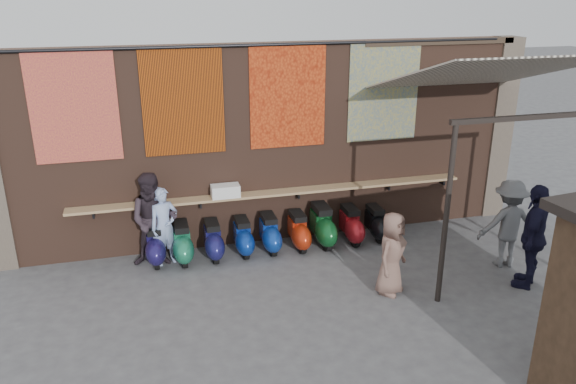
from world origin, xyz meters
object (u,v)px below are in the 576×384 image
at_px(shelf_box, 225,191).
at_px(scooter_stool_0, 155,245).
at_px(scooter_stool_1, 182,243).
at_px(scooter_stool_8, 376,223).
at_px(shopper_grey, 508,224).
at_px(scooter_stool_6, 322,226).
at_px(scooter_stool_4, 270,234).
at_px(scooter_stool_7, 351,225).
at_px(scooter_stool_2, 213,241).
at_px(shopper_navy, 533,236).
at_px(diner_left, 164,226).
at_px(diner_right, 154,220).
at_px(scooter_stool_5, 299,231).
at_px(scooter_stool_3, 243,237).
at_px(shopper_tan, 392,254).

distance_m(shelf_box, scooter_stool_0, 1.69).
xyz_separation_m(scooter_stool_1, scooter_stool_8, (3.99, 0.01, -0.04)).
bearing_deg(shopper_grey, scooter_stool_6, -20.92).
height_order(scooter_stool_4, shopper_grey, shopper_grey).
bearing_deg(scooter_stool_7, scooter_stool_4, 179.20).
distance_m(scooter_stool_2, scooter_stool_4, 1.13).
height_order(scooter_stool_8, shopper_navy, shopper_navy).
relative_size(scooter_stool_0, shopper_grey, 0.46).
xyz_separation_m(shelf_box, scooter_stool_4, (0.81, -0.30, -0.88)).
bearing_deg(scooter_stool_4, diner_left, -179.93).
xyz_separation_m(scooter_stool_8, diner_right, (-4.48, 0.02, 0.56)).
bearing_deg(scooter_stool_5, scooter_stool_2, 179.86).
bearing_deg(diner_right, scooter_stool_5, 8.04).
bearing_deg(scooter_stool_5, shopper_grey, -25.57).
bearing_deg(scooter_stool_6, scooter_stool_2, -179.61).
xyz_separation_m(shopper_navy, shopper_grey, (0.06, 0.78, -0.09)).
xyz_separation_m(shelf_box, scooter_stool_7, (2.52, -0.32, -0.88)).
height_order(scooter_stool_0, scooter_stool_7, scooter_stool_0).
relative_size(scooter_stool_1, scooter_stool_5, 1.04).
height_order(shelf_box, scooter_stool_7, shelf_box).
bearing_deg(scooter_stool_0, scooter_stool_2, -3.65).
xyz_separation_m(scooter_stool_0, scooter_stool_4, (2.23, -0.04, -0.00)).
bearing_deg(scooter_stool_0, scooter_stool_5, -1.51).
bearing_deg(shopper_grey, scooter_stool_1, -7.73).
relative_size(scooter_stool_2, shopper_navy, 0.41).
height_order(scooter_stool_7, diner_right, diner_right).
xyz_separation_m(scooter_stool_0, shopper_navy, (6.32, -2.56, 0.57)).
xyz_separation_m(scooter_stool_0, diner_right, (0.02, -0.04, 0.54)).
bearing_deg(shopper_grey, diner_left, -7.18).
distance_m(scooter_stool_1, scooter_stool_6, 2.82).
bearing_deg(scooter_stool_5, scooter_stool_8, 0.53).
relative_size(scooter_stool_0, scooter_stool_3, 1.04).
relative_size(shelf_box, diner_right, 0.30).
bearing_deg(scooter_stool_6, scooter_stool_5, -177.82).
bearing_deg(diner_left, scooter_stool_6, -21.85).
relative_size(scooter_stool_3, diner_right, 0.41).
relative_size(scooter_stool_4, shopper_tan, 0.53).
bearing_deg(scooter_stool_1, diner_right, 176.86).
relative_size(scooter_stool_2, scooter_stool_8, 1.06).
bearing_deg(scooter_stool_7, diner_left, 179.67).
relative_size(scooter_stool_1, shopper_navy, 0.42).
bearing_deg(scooter_stool_6, shopper_navy, -39.93).
xyz_separation_m(scooter_stool_4, scooter_stool_8, (2.27, -0.02, -0.02)).
bearing_deg(diner_left, scooter_stool_8, -21.81).
xyz_separation_m(scooter_stool_0, scooter_stool_1, (0.51, -0.06, 0.01)).
bearing_deg(scooter_stool_2, shelf_box, 45.58).
height_order(scooter_stool_6, diner_left, diner_left).
height_order(scooter_stool_4, shopper_navy, shopper_navy).
xyz_separation_m(scooter_stool_5, diner_right, (-2.80, 0.04, 0.54)).
height_order(scooter_stool_0, scooter_stool_6, scooter_stool_6).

